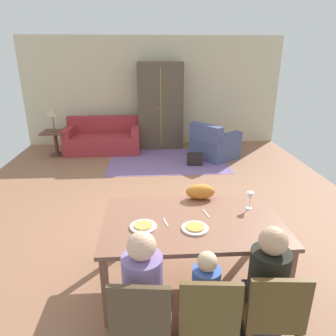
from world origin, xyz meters
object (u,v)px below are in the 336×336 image
dining_chair_man (142,318)px  dining_chair_child (208,315)px  armoire (160,106)px  wine_glass (250,197)px  plate_near_man (143,227)px  couch (103,139)px  person_child (205,303)px  plate_near_child (195,228)px  dining_chair_woman (271,311)px  side_table (56,140)px  table_lamp (52,113)px  person_man (144,298)px  armchair (214,144)px  person_woman (264,292)px  dining_table (192,225)px  cat (200,192)px  handbag (195,159)px

dining_chair_man → dining_chair_child: bearing=-0.0°
armoire → wine_glass: bearing=-81.8°
plate_near_man → couch: bearing=101.9°
person_child → plate_near_child: bearing=90.3°
dining_chair_child → dining_chair_woman: bearing=-0.0°
side_table → armoire: bearing=13.0°
plate_near_man → dining_chair_child: (0.47, -0.79, -0.28)m
plate_near_child → table_lamp: size_ratio=0.46×
dining_chair_man → person_man: size_ratio=0.78×
plate_near_child → armoire: armoire is taller
armchair → side_table: (-3.67, 0.43, 0.06)m
person_woman → plate_near_man: bearing=147.2°
plate_near_child → armoire: 5.31m
dining_chair_child → couch: bearing=104.8°
dining_table → dining_chair_child: (-0.01, -0.91, -0.20)m
person_child → side_table: person_child is taller
table_lamp → wine_glass: bearing=-53.8°
dining_table → person_man: 0.89m
armchair → side_table: 3.70m
dining_table → wine_glass: bearing=16.2°
person_man → armchair: (1.56, 4.84, -0.19)m
dining_chair_child → armchair: dining_chair_child is taller
cat → armchair: (0.94, 3.67, -0.53)m
cat → plate_near_man: bearing=-135.3°
plate_near_man → table_lamp: (-2.11, 4.66, 0.24)m
dining_chair_man → armoire: armoire is taller
dining_chair_child → dining_chair_woman: 0.47m
dining_chair_woman → side_table: size_ratio=1.50×
person_woman → wine_glass: bearing=81.1°
plate_near_man → person_woman: (0.95, -0.61, -0.26)m
dining_chair_man → dining_chair_woman: 0.95m
dining_chair_woman → person_woman: 0.18m
cat → handbag: cat is taller
plate_near_man → armchair: bearing=69.7°
person_man → armoire: armoire is taller
dining_chair_man → handbag: 4.69m
person_woman → side_table: size_ratio=1.91×
wine_glass → table_lamp: bearing=126.2°
dining_chair_woman → dining_chair_child: bearing=180.0°
dining_table → couch: bearing=107.5°
cat → armoire: armoire is taller
dining_chair_child → person_woman: bearing=19.9°
plate_near_child → person_child: (0.00, -0.56, -0.34)m
cat → table_lamp: table_lamp is taller
couch → handbag: couch is taller
wine_glass → person_woman: 1.00m
person_man → person_woman: (0.94, 0.00, 0.00)m
plate_near_child → dining_chair_woman: (0.47, -0.73, -0.28)m
person_woman → armchair: size_ratio=0.93×
armoire → table_lamp: (-2.49, -0.58, -0.04)m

